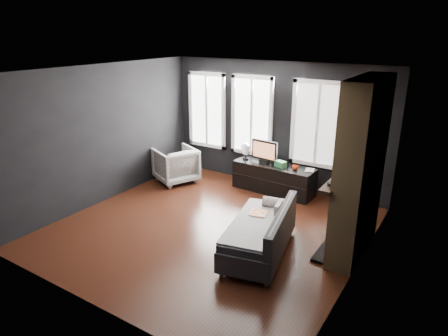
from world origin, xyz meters
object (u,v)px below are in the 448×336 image
Objects in this scene: book at (306,165)px; mantel_vase at (352,161)px; media_console at (274,178)px; armchair at (176,163)px; sofa at (259,231)px; mug at (295,167)px; monitor at (265,150)px.

mantel_vase reaches higher than book.
book is (0.68, 0.04, 0.42)m from media_console.
media_console is at bearing -176.52° from book.
book is at bearing 128.90° from armchair.
book is (-0.22, 2.41, 0.34)m from sofa.
armchair is at bearing 173.96° from mantel_vase.
book is (0.19, 0.09, 0.06)m from mug.
mug is at bearing 143.22° from mantel_vase.
monitor reaches higher than mug.
sofa reaches higher than media_console.
sofa is 1.02× the size of media_console.
mug is at bearing -2.91° from media_console.
media_console is at bearing 131.93° from armchair.
mantel_vase is (4.00, -0.42, 0.88)m from armchair.
armchair reaches higher than mug.
monitor reaches higher than book.
monitor is (-0.25, 0.03, 0.58)m from media_console.
sofa is at bearing -126.03° from mantel_vase.
sofa is at bearing -80.00° from mug.
book reaches higher than sofa.
mantel_vase is at bearing -36.78° from mug.
mantel_vase reaches higher than mug.
monitor is 0.94m from book.
armchair reaches higher than sofa.
sofa is 2.71m from monitor.
mantel_vase reaches higher than monitor.
monitor is at bearing 134.73° from armchair.
armchair is 1.40× the size of monitor.
sofa is 2.45m from book.
armchair is 2.72m from mug.
armchair is 2.25m from media_console.
sofa is 2.37m from mug.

